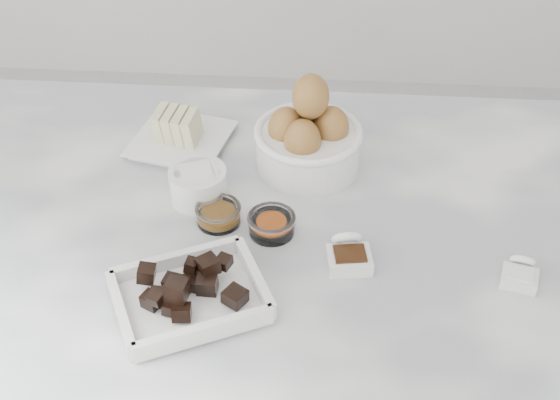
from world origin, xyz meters
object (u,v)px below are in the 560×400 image
(vanilla_spoon, at_px, (349,254))
(salt_spoon, at_px, (520,274))
(honey_bowl, at_px, (218,214))
(chocolate_dish, at_px, (189,294))
(butter_plate, at_px, (179,133))
(egg_bowl, at_px, (308,138))
(sugar_ramekin, at_px, (198,184))
(zest_bowl, at_px, (272,223))

(vanilla_spoon, xyz_separation_m, salt_spoon, (0.24, -0.02, -0.00))
(honey_bowl, bearing_deg, vanilla_spoon, -20.58)
(chocolate_dish, bearing_deg, butter_plate, 101.85)
(vanilla_spoon, bearing_deg, butter_plate, 137.13)
(vanilla_spoon, relative_size, salt_spoon, 1.19)
(butter_plate, xyz_separation_m, egg_bowl, (0.22, -0.04, 0.03))
(butter_plate, relative_size, honey_bowl, 2.63)
(chocolate_dish, height_order, sugar_ramekin, same)
(chocolate_dish, distance_m, vanilla_spoon, 0.23)
(salt_spoon, bearing_deg, egg_bowl, 141.43)
(egg_bowl, height_order, vanilla_spoon, egg_bowl)
(chocolate_dish, xyz_separation_m, zest_bowl, (0.10, 0.15, -0.01))
(zest_bowl, distance_m, salt_spoon, 0.36)
(sugar_ramekin, relative_size, vanilla_spoon, 1.10)
(salt_spoon, bearing_deg, zest_bowl, 167.92)
(butter_plate, distance_m, zest_bowl, 0.27)
(zest_bowl, bearing_deg, butter_plate, 129.47)
(chocolate_dish, bearing_deg, sugar_ramekin, 95.64)
(vanilla_spoon, bearing_deg, sugar_ramekin, 151.55)
(chocolate_dish, xyz_separation_m, vanilla_spoon, (0.21, 0.10, -0.01))
(honey_bowl, xyz_separation_m, salt_spoon, (0.43, -0.09, -0.00))
(egg_bowl, bearing_deg, butter_plate, 168.94)
(chocolate_dish, height_order, vanilla_spoon, chocolate_dish)
(honey_bowl, bearing_deg, salt_spoon, -12.06)
(butter_plate, distance_m, egg_bowl, 0.23)
(sugar_ramekin, relative_size, egg_bowl, 0.50)
(sugar_ramekin, bearing_deg, honey_bowl, -54.59)
(butter_plate, bearing_deg, sugar_ramekin, -68.83)
(zest_bowl, bearing_deg, vanilla_spoon, -26.21)
(egg_bowl, height_order, zest_bowl, egg_bowl)
(zest_bowl, bearing_deg, salt_spoon, -12.08)
(chocolate_dish, xyz_separation_m, egg_bowl, (0.14, 0.32, 0.03))
(sugar_ramekin, bearing_deg, zest_bowl, -30.51)
(chocolate_dish, relative_size, butter_plate, 1.31)
(chocolate_dish, xyz_separation_m, sugar_ramekin, (-0.02, 0.23, 0.01))
(honey_bowl, bearing_deg, zest_bowl, -11.95)
(egg_bowl, bearing_deg, honey_bowl, -130.23)
(honey_bowl, bearing_deg, egg_bowl, 49.77)
(butter_plate, bearing_deg, salt_spoon, -28.60)
(sugar_ramekin, xyz_separation_m, egg_bowl, (0.17, 0.10, 0.03))
(butter_plate, height_order, vanilla_spoon, butter_plate)
(sugar_ramekin, distance_m, zest_bowl, 0.14)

